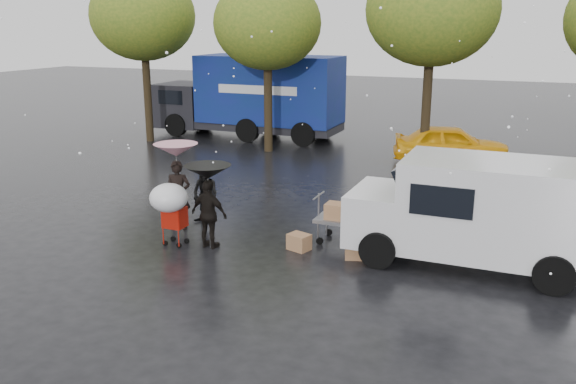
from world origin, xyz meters
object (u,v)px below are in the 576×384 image
at_px(shopping_cart, 170,201).
at_px(white_van, 479,210).
at_px(person_pink, 178,195).
at_px(person_black, 209,214).
at_px(blue_truck, 252,97).
at_px(vendor_cart, 354,213).
at_px(yellow_taxi, 451,144).

xyz_separation_m(shopping_cart, white_van, (6.34, 1.57, 0.10)).
relative_size(person_pink, person_black, 1.09).
bearing_deg(white_van, person_black, -167.10).
bearing_deg(white_van, blue_truck, 132.98).
bearing_deg(person_black, white_van, -160.54).
bearing_deg(shopping_cart, person_pink, 114.73).
distance_m(person_pink, shopping_cart, 1.27).
relative_size(person_black, shopping_cart, 1.06).
bearing_deg(vendor_cart, person_pink, -171.99).
bearing_deg(blue_truck, yellow_taxi, -12.63).
distance_m(person_pink, vendor_cart, 4.24).
bearing_deg(person_pink, yellow_taxi, 46.33).
bearing_deg(person_black, vendor_cart, -147.05).
height_order(vendor_cart, blue_truck, blue_truck).
bearing_deg(yellow_taxi, shopping_cart, 143.41).
bearing_deg(shopping_cart, yellow_taxi, 67.85).
bearing_deg(shopping_cart, person_black, 20.69).
bearing_deg(yellow_taxi, white_van, 176.71).
distance_m(person_black, vendor_cart, 3.20).
xyz_separation_m(white_van, blue_truck, (-10.62, 11.40, 0.60)).
distance_m(person_black, yellow_taxi, 11.32).
xyz_separation_m(person_black, shopping_cart, (-0.80, -0.30, 0.29)).
distance_m(shopping_cart, white_van, 6.53).
height_order(vendor_cart, yellow_taxi, yellow_taxi).
bearing_deg(person_pink, white_van, -13.16).
relative_size(person_black, yellow_taxi, 0.39).
bearing_deg(white_van, person_pink, -176.37).
distance_m(shopping_cart, yellow_taxi, 11.89).
bearing_deg(person_black, person_pink, -25.62).
bearing_deg(yellow_taxi, person_black, 146.59).
height_order(shopping_cart, white_van, white_van).
bearing_deg(blue_truck, vendor_cart, -54.73).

